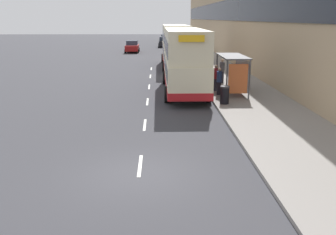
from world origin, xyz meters
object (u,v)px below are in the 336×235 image
object	(u,v)px
litter_bin	(225,95)
bus_shelter	(236,68)
double_decker_bus_ahead	(175,45)
pedestrian_at_shelter	(219,81)
car_0	(165,39)
car_2	(164,42)
pedestrian_1	(222,71)
double_decker_bus_near	(184,59)
pedestrian_2	(247,76)
car_1	(132,46)
pedestrian_3	(216,78)

from	to	relation	value
litter_bin	bus_shelter	bearing A→B (deg)	67.90
double_decker_bus_ahead	pedestrian_at_shelter	size ratio (longest dim) A/B	6.48
bus_shelter	car_0	bearing A→B (deg)	93.88
car_2	pedestrian_1	world-z (taller)	pedestrian_1
double_decker_bus_near	pedestrian_1	world-z (taller)	double_decker_bus_near
car_2	pedestrian_1	xyz separation A→B (m)	(3.79, -38.88, 0.20)
bus_shelter	double_decker_bus_near	distance (m)	3.53
double_decker_bus_near	car_2	size ratio (longest dim) A/B	2.33
car_0	pedestrian_2	bearing A→B (deg)	-84.64
bus_shelter	car_0	xyz separation A→B (m)	(-3.59, 52.98, -1.00)
double_decker_bus_ahead	car_0	xyz separation A→B (m)	(-0.34, 37.89, -1.41)
car_2	pedestrian_2	xyz separation A→B (m)	(5.16, -41.23, 0.16)
bus_shelter	litter_bin	bearing A→B (deg)	-112.10
bus_shelter	car_1	size ratio (longest dim) A/B	0.93
pedestrian_1	pedestrian_2	size ratio (longest dim) A/B	1.05
car_0	car_2	size ratio (longest dim) A/B	1.03
double_decker_bus_near	pedestrian_at_shelter	size ratio (longest dim) A/B	5.83
car_0	pedestrian_3	bearing A→B (deg)	-87.30
bus_shelter	pedestrian_3	xyz separation A→B (m)	(-1.14, 0.99, -0.82)
litter_bin	car_2	bearing A→B (deg)	93.39
car_0	pedestrian_3	xyz separation A→B (m)	(2.45, -51.99, 0.18)
car_0	car_1	size ratio (longest dim) A/B	1.01
pedestrian_at_shelter	pedestrian_3	size ratio (longest dim) A/B	0.99
car_2	pedestrian_at_shelter	size ratio (longest dim) A/B	2.50
car_1	car_2	world-z (taller)	car_2
pedestrian_3	double_decker_bus_near	bearing A→B (deg)	174.40
double_decker_bus_near	litter_bin	bearing A→B (deg)	-63.78
car_1	pedestrian_1	xyz separation A→B (m)	(8.74, -28.37, 0.22)
car_1	car_0	bearing A→B (deg)	-104.64
car_2	pedestrian_at_shelter	xyz separation A→B (m)	(2.83, -43.49, 0.17)
pedestrian_at_shelter	double_decker_bus_ahead	bearing A→B (deg)	97.84
double_decker_bus_near	car_1	size ratio (longest dim) A/B	2.30
double_decker_bus_ahead	litter_bin	xyz separation A→B (m)	(2.03, -18.10, -1.62)
car_1	pedestrian_2	bearing A→B (deg)	108.21
bus_shelter	litter_bin	world-z (taller)	bus_shelter
car_2	double_decker_bus_near	bearing A→B (deg)	-89.10
double_decker_bus_ahead	pedestrian_at_shelter	distance (m)	15.64
car_2	pedestrian_1	distance (m)	39.06
pedestrian_at_shelter	double_decker_bus_near	bearing A→B (deg)	144.47
pedestrian_2	car_1	bearing A→B (deg)	108.21
car_1	car_2	size ratio (longest dim) A/B	1.02
pedestrian_at_shelter	pedestrian_2	bearing A→B (deg)	44.15
double_decker_bus_near	pedestrian_2	bearing A→B (deg)	8.85
double_decker_bus_ahead	car_1	world-z (taller)	double_decker_bus_ahead
double_decker_bus_near	double_decker_bus_ahead	xyz separation A→B (m)	(0.05, 13.89, 0.00)
bus_shelter	double_decker_bus_ahead	distance (m)	15.44
car_2	pedestrian_3	distance (m)	42.24
car_2	litter_bin	bearing A→B (deg)	-86.61
car_2	pedestrian_at_shelter	world-z (taller)	pedestrian_at_shelter
double_decker_bus_near	pedestrian_1	size ratio (longest dim) A/B	5.60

